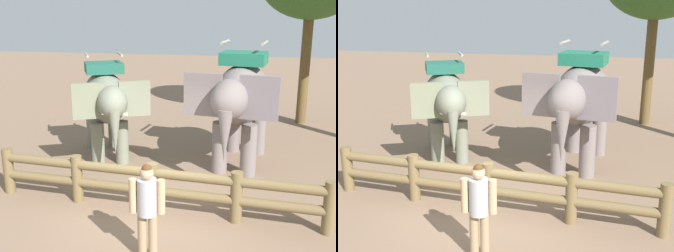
% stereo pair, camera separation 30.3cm
% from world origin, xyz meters
% --- Properties ---
extents(ground_plane, '(60.00, 60.00, 0.00)m').
position_xyz_m(ground_plane, '(0.00, 0.00, 0.00)').
color(ground_plane, '#81654F').
extents(log_fence, '(7.12, 0.81, 1.05)m').
position_xyz_m(log_fence, '(0.00, 0.24, 0.61)').
color(log_fence, brown).
rests_on(log_fence, ground).
extents(elephant_near_left, '(2.64, 3.43, 2.91)m').
position_xyz_m(elephant_near_left, '(-2.01, 3.26, 1.64)').
color(elephant_near_left, slate).
rests_on(elephant_near_left, ground).
extents(elephant_center, '(2.19, 3.89, 3.29)m').
position_xyz_m(elephant_center, '(1.63, 3.32, 1.85)').
color(elephant_center, slate).
rests_on(elephant_center, ground).
extents(tourist_woman_in_black, '(0.60, 0.36, 1.69)m').
position_xyz_m(tourist_woman_in_black, '(0.31, -1.48, 0.98)').
color(tourist_woman_in_black, '#9F8563').
rests_on(tourist_woman_in_black, ground).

